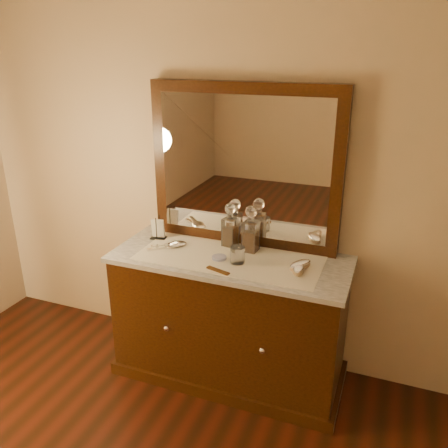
{
  "coord_description": "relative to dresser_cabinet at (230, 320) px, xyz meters",
  "views": [
    {
      "loc": [
        0.88,
        -0.41,
        2.04
      ],
      "look_at": [
        0.0,
        1.85,
        1.1
      ],
      "focal_mm": 36.99,
      "sensor_mm": 36.0,
      "label": 1
    }
  ],
  "objects": [
    {
      "name": "comb",
      "position": [
        0.0,
        -0.21,
        0.45
      ],
      "size": [
        0.15,
        0.07,
        0.01
      ],
      "primitive_type": "cube",
      "rotation": [
        0.0,
        0.0,
        -0.29
      ],
      "color": "brown",
      "rests_on": "lace_runner"
    },
    {
      "name": "tumblers",
      "position": [
        0.07,
        -0.06,
        0.49
      ],
      "size": [
        0.09,
        0.09,
        0.1
      ],
      "color": "white",
      "rests_on": "lace_runner"
    },
    {
      "name": "pin_dish",
      "position": [
        -0.05,
        -0.05,
        0.45
      ],
      "size": [
        0.09,
        0.09,
        0.02
      ],
      "primitive_type": "cylinder",
      "rotation": [
        0.0,
        0.0,
        0.07
      ],
      "color": "white",
      "rests_on": "lace_runner"
    },
    {
      "name": "marble_top",
      "position": [
        0.0,
        0.0,
        0.42
      ],
      "size": [
        1.44,
        0.59,
        0.03
      ],
      "primitive_type": "cube",
      "color": "silver",
      "rests_on": "dresser_cabinet"
    },
    {
      "name": "hand_mirror_inner",
      "position": [
        -0.39,
        0.03,
        0.45
      ],
      "size": [
        0.22,
        0.17,
        0.02
      ],
      "color": "silver",
      "rests_on": "lace_runner"
    },
    {
      "name": "hand_mirror_outer",
      "position": [
        -0.4,
        -0.01,
        0.45
      ],
      "size": [
        0.19,
        0.19,
        0.02
      ],
      "color": "silver",
      "rests_on": "lace_runner"
    },
    {
      "name": "mirror_glass",
      "position": [
        0.0,
        0.21,
        0.94
      ],
      "size": [
        1.06,
        0.01,
        0.86
      ],
      "primitive_type": "cube",
      "color": "white",
      "rests_on": "marble_top"
    },
    {
      "name": "dresser_plinth",
      "position": [
        0.0,
        0.0,
        -0.37
      ],
      "size": [
        1.46,
        0.59,
        0.08
      ],
      "primitive_type": "cube",
      "color": "black",
      "rests_on": "floor"
    },
    {
      "name": "napkin_rack",
      "position": [
        -0.54,
        0.1,
        0.5
      ],
      "size": [
        0.11,
        0.08,
        0.15
      ],
      "color": "black",
      "rests_on": "marble_top"
    },
    {
      "name": "knob_right",
      "position": [
        0.3,
        -0.28,
        0.04
      ],
      "size": [
        0.04,
        0.04,
        0.04
      ],
      "primitive_type": "sphere",
      "color": "silver",
      "rests_on": "dresser_cabinet"
    },
    {
      "name": "brush_far",
      "position": [
        0.43,
        -0.01,
        0.47
      ],
      "size": [
        0.14,
        0.17,
        0.04
      ],
      "color": "tan",
      "rests_on": "lace_runner"
    },
    {
      "name": "decanter_left",
      "position": [
        -0.06,
        0.16,
        0.55
      ],
      "size": [
        0.1,
        0.1,
        0.28
      ],
      "color": "brown",
      "rests_on": "lace_runner"
    },
    {
      "name": "brush_near",
      "position": [
        0.43,
        -0.05,
        0.46
      ],
      "size": [
        0.09,
        0.16,
        0.04
      ],
      "color": "tan",
      "rests_on": "lace_runner"
    },
    {
      "name": "decanter_right",
      "position": [
        0.09,
        0.13,
        0.56
      ],
      "size": [
        0.1,
        0.1,
        0.29
      ],
      "color": "brown",
      "rests_on": "lace_runner"
    },
    {
      "name": "lace_runner",
      "position": [
        0.0,
        -0.02,
        0.44
      ],
      "size": [
        1.1,
        0.45,
        0.0
      ],
      "primitive_type": "cube",
      "color": "silver",
      "rests_on": "marble_top"
    },
    {
      "name": "dresser_cabinet",
      "position": [
        0.0,
        0.0,
        0.0
      ],
      "size": [
        1.4,
        0.55,
        0.82
      ],
      "primitive_type": "cube",
      "color": "black",
      "rests_on": "floor"
    },
    {
      "name": "knob_left",
      "position": [
        -0.3,
        -0.28,
        0.04
      ],
      "size": [
        0.04,
        0.04,
        0.04
      ],
      "primitive_type": "sphere",
      "color": "silver",
      "rests_on": "dresser_cabinet"
    },
    {
      "name": "mirror_frame",
      "position": [
        0.0,
        0.25,
        0.94
      ],
      "size": [
        1.2,
        0.08,
        1.0
      ],
      "primitive_type": "cube",
      "color": "black",
      "rests_on": "marble_top"
    }
  ]
}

